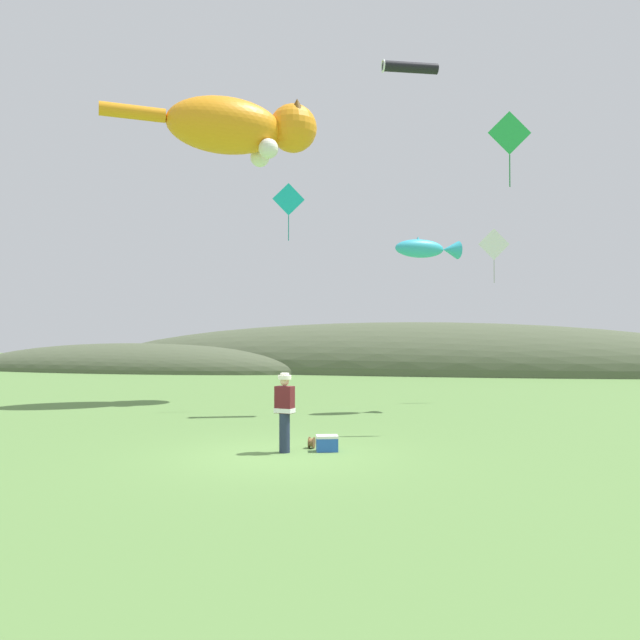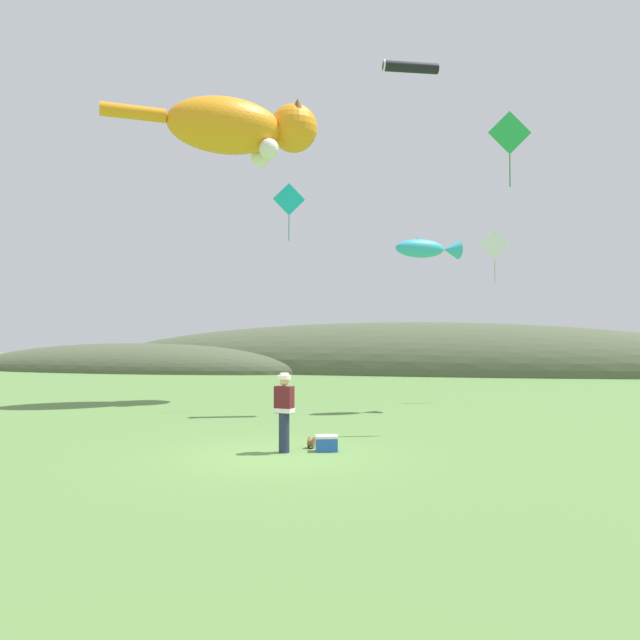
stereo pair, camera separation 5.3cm
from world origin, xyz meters
name	(u,v)px [view 2 (the right image)]	position (x,y,z in m)	size (l,w,h in m)	color
ground_plane	(278,456)	(0.00, 0.00, 0.00)	(120.00, 120.00, 0.00)	#5B8442
distant_hill_ridge	(360,371)	(-3.22, 29.98, 0.00)	(56.51, 12.36, 6.89)	#4C563D
festival_attendant	(284,410)	(0.02, 0.36, 0.95)	(0.46, 0.34, 1.77)	#232D47
kite_spool	(311,443)	(0.49, 1.00, 0.13)	(0.13, 0.26, 0.26)	olive
picnic_cooler	(327,443)	(0.92, 0.71, 0.18)	(0.56, 0.45, 0.36)	blue
kite_giant_cat	(240,128)	(-4.66, 10.08, 10.81)	(7.38, 5.29, 2.57)	orange
kite_fish_windsock	(427,249)	(2.71, 8.63, 5.59)	(2.39, 1.73, 0.73)	#33B2CC
kite_tube_streamer	(410,67)	(2.16, 8.37, 11.85)	(1.97, 1.07, 0.44)	black
kite_diamond_teal	(289,200)	(-2.08, 8.09, 7.40)	(1.07, 0.46, 2.06)	#19BFBF
kite_diamond_green	(510,133)	(5.21, 4.81, 8.21)	(1.18, 0.31, 2.11)	green
kite_diamond_white	(495,245)	(5.13, 12.35, 6.17)	(1.21, 0.36, 2.15)	white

